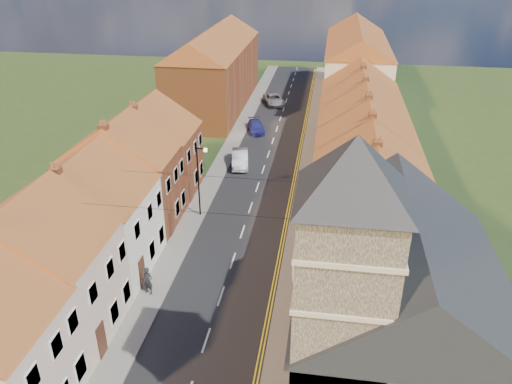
% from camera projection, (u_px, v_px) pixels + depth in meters
% --- Properties ---
extents(road, '(7.00, 90.00, 0.02)m').
position_uv_depth(road, '(263.00, 169.00, 49.69)').
color(road, black).
rests_on(road, ground).
extents(pavement_left, '(1.80, 90.00, 0.12)m').
position_uv_depth(pavement_left, '(220.00, 166.00, 50.25)').
color(pavement_left, gray).
rests_on(pavement_left, ground).
extents(pavement_right, '(1.80, 90.00, 0.12)m').
position_uv_depth(pavement_right, '(308.00, 172.00, 49.08)').
color(pavement_right, gray).
rests_on(pavement_right, ground).
extents(church, '(11.25, 14.25, 15.20)m').
position_uv_depth(church, '(390.00, 306.00, 22.27)').
color(church, '#3C332A').
rests_on(church, ground).
extents(cottage_r_tudor, '(8.30, 5.20, 9.00)m').
position_uv_depth(cottage_r_tudor, '(373.00, 226.00, 31.18)').
color(cottage_r_tudor, beige).
rests_on(cottage_r_tudor, ground).
extents(cottage_r_white_near, '(8.30, 6.00, 9.00)m').
position_uv_depth(cottage_r_white_near, '(369.00, 188.00, 35.93)').
color(cottage_r_white_near, silver).
rests_on(cottage_r_white_near, ground).
extents(cottage_r_cream_mid, '(8.30, 5.20, 9.00)m').
position_uv_depth(cottage_r_cream_mid, '(366.00, 159.00, 40.69)').
color(cottage_r_cream_mid, beige).
rests_on(cottage_r_cream_mid, ground).
extents(cottage_r_pink, '(8.30, 6.00, 9.00)m').
position_uv_depth(cottage_r_pink, '(363.00, 136.00, 45.45)').
color(cottage_r_pink, brown).
rests_on(cottage_r_pink, ground).
extents(cottage_r_white_far, '(8.30, 5.20, 9.00)m').
position_uv_depth(cottage_r_white_far, '(361.00, 117.00, 50.21)').
color(cottage_r_white_far, silver).
rests_on(cottage_r_white_far, ground).
extents(cottage_r_cream_far, '(8.30, 6.00, 9.00)m').
position_uv_depth(cottage_r_cream_far, '(359.00, 102.00, 54.97)').
color(cottage_r_cream_far, beige).
rests_on(cottage_r_cream_far, ground).
extents(cottage_l_cream, '(8.30, 6.30, 9.10)m').
position_uv_depth(cottage_l_cream, '(35.00, 266.00, 27.32)').
color(cottage_l_cream, '#C4A39B').
rests_on(cottage_l_cream, ground).
extents(cottage_l_white, '(8.30, 6.90, 8.80)m').
position_uv_depth(cottage_l_white, '(88.00, 212.00, 33.04)').
color(cottage_l_white, silver).
rests_on(cottage_l_white, ground).
extents(cottage_l_brick_mid, '(8.30, 5.70, 9.10)m').
position_uv_depth(cottage_l_brick_mid, '(123.00, 172.00, 38.34)').
color(cottage_l_brick_mid, brown).
rests_on(cottage_l_brick_mid, ground).
extents(cottage_l_pink, '(8.30, 6.30, 8.80)m').
position_uv_depth(cottage_l_pink, '(149.00, 146.00, 43.52)').
color(cottage_l_pink, brown).
rests_on(cottage_l_pink, ground).
extents(block_right_far, '(8.30, 24.20, 10.50)m').
position_uv_depth(block_right_far, '(356.00, 64.00, 68.09)').
color(block_right_far, beige).
rests_on(block_right_far, ground).
extents(block_left_far, '(8.30, 24.20, 10.50)m').
position_uv_depth(block_left_far, '(215.00, 68.00, 66.16)').
color(block_left_far, brown).
rests_on(block_left_far, ground).
extents(lamppost, '(0.88, 0.15, 6.00)m').
position_uv_depth(lamppost, '(199.00, 177.00, 39.78)').
color(lamppost, black).
rests_on(lamppost, pavement_left).
extents(car_mid, '(2.39, 4.80, 1.51)m').
position_uv_depth(car_mid, '(240.00, 158.00, 50.28)').
color(car_mid, silver).
rests_on(car_mid, ground).
extents(car_far, '(2.80, 4.48, 1.21)m').
position_uv_depth(car_far, '(256.00, 127.00, 59.23)').
color(car_far, navy).
rests_on(car_far, ground).
extents(car_distant, '(3.76, 5.42, 1.38)m').
position_uv_depth(car_distant, '(274.00, 99.00, 69.02)').
color(car_distant, '#A7AAAE').
rests_on(car_distant, ground).
extents(pedestrian_left, '(0.75, 0.55, 1.91)m').
position_uv_depth(pedestrian_left, '(148.00, 281.00, 31.73)').
color(pedestrian_left, black).
rests_on(pedestrian_left, pavement_left).
extents(pedestrian_right, '(0.99, 0.84, 1.82)m').
position_uv_depth(pedestrian_right, '(298.00, 313.00, 29.11)').
color(pedestrian_right, black).
rests_on(pedestrian_right, pavement_right).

